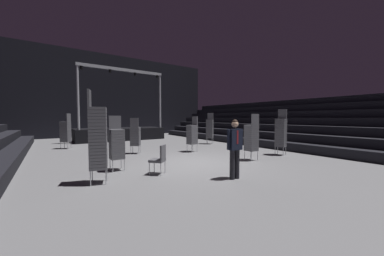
{
  "coord_description": "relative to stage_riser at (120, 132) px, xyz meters",
  "views": [
    {
      "loc": [
        -4.82,
        -6.78,
        1.81
      ],
      "look_at": [
        -0.13,
        0.03,
        1.4
      ],
      "focal_mm": 19.54,
      "sensor_mm": 36.0,
      "label": 1
    }
  ],
  "objects": [
    {
      "name": "arena_end_wall",
      "position": [
        0.0,
        4.42,
        3.4
      ],
      "size": [
        22.0,
        0.3,
        8.0
      ],
      "primitive_type": "cube",
      "color": "black",
      "rests_on": "ground_plane"
    },
    {
      "name": "chair_stack_rear_left",
      "position": [
        4.33,
        -6.25,
        0.47
      ],
      "size": [
        0.62,
        0.62,
        2.14
      ],
      "rotation": [
        0.0,
        0.0,
        2.24
      ],
      "color": "#B2B5BA",
      "rests_on": "ground_plane"
    },
    {
      "name": "chair_stack_front_left",
      "position": [
        2.26,
        -11.54,
        0.39
      ],
      "size": [
        0.46,
        0.46,
        1.96
      ],
      "rotation": [
        0.0,
        0.0,
        6.23
      ],
      "color": "#B2B5BA",
      "rests_on": "ground_plane"
    },
    {
      "name": "man_with_tie",
      "position": [
        -0.32,
        -13.06,
        0.4
      ],
      "size": [
        0.57,
        0.26,
        1.76
      ],
      "rotation": [
        0.0,
        0.0,
        3.05
      ],
      "color": "black",
      "rests_on": "ground_plane"
    },
    {
      "name": "chair_stack_mid_centre",
      "position": [
        -1.24,
        -7.15,
        0.31
      ],
      "size": [
        0.61,
        0.61,
        1.79
      ],
      "rotation": [
        0.0,
        0.0,
        5.71
      ],
      "color": "#B2B5BA",
      "rests_on": "ground_plane"
    },
    {
      "name": "chair_stack_front_right",
      "position": [
        -3.72,
        -11.24,
        0.68
      ],
      "size": [
        0.54,
        0.54,
        2.56
      ],
      "rotation": [
        0.0,
        0.0,
        4.44
      ],
      "color": "#B2B5BA",
      "rests_on": "ground_plane"
    },
    {
      "name": "stage_riser",
      "position": [
        0.0,
        0.0,
        0.0
      ],
      "size": [
        6.7,
        2.67,
        5.57
      ],
      "color": "black",
      "rests_on": "ground_plane"
    },
    {
      "name": "ground_plane",
      "position": [
        0.0,
        -10.58,
        -0.65
      ],
      "size": [
        22.0,
        30.0,
        0.1
      ],
      "primitive_type": "cube",
      "color": "slate"
    },
    {
      "name": "bleacher_bank_right",
      "position": [
        8.38,
        -9.58,
        0.98
      ],
      "size": [
        5.25,
        24.0,
        3.15
      ],
      "rotation": [
        0.0,
        0.0,
        -1.57
      ],
      "color": "black",
      "rests_on": "ground_plane"
    },
    {
      "name": "chair_stack_rear_centre",
      "position": [
        -4.01,
        -3.23,
        0.43
      ],
      "size": [
        0.61,
        0.61,
        2.05
      ],
      "rotation": [
        0.0,
        0.0,
        1.01
      ],
      "color": "#B2B5BA",
      "rests_on": "ground_plane"
    },
    {
      "name": "chair_stack_mid_right",
      "position": [
        -2.92,
        -10.06,
        0.35
      ],
      "size": [
        0.44,
        0.44,
        1.88
      ],
      "rotation": [
        0.0,
        0.0,
        3.13
      ],
      "color": "#B2B5BA",
      "rests_on": "ground_plane"
    },
    {
      "name": "loose_chair_near_man",
      "position": [
        -1.93,
        -11.34,
        -0.06
      ],
      "size": [
        0.62,
        0.62,
        0.95
      ],
      "rotation": [
        0.0,
        0.0,
        0.74
      ],
      "color": "#B2B5BA",
      "rests_on": "ground_plane"
    },
    {
      "name": "chair_stack_rear_right",
      "position": [
        1.45,
        -8.29,
        0.35
      ],
      "size": [
        0.48,
        0.48,
        1.88
      ],
      "rotation": [
        0.0,
        0.0,
        1.68
      ],
      "color": "#B2B5BA",
      "rests_on": "ground_plane"
    },
    {
      "name": "chair_stack_mid_left",
      "position": [
        4.43,
        -11.52,
        0.52
      ],
      "size": [
        0.54,
        0.54,
        2.22
      ],
      "rotation": [
        0.0,
        0.0,
        1.83
      ],
      "color": "#B2B5BA",
      "rests_on": "ground_plane"
    }
  ]
}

